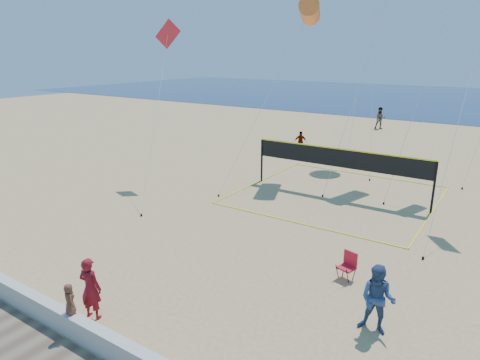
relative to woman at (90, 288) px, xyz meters
The scene contains 10 objects.
ground 3.71m from the woman, 38.07° to the left, with size 120.00×120.00×0.00m, color tan.
woman is the anchor object (origin of this frame).
toddler 0.78m from the woman, 74.91° to the right, with size 0.38×0.25×0.78m, color brown.
bystander_a 7.23m from the woman, 29.14° to the left, with size 0.87×0.68×1.79m, color #304B79.
far_person_0 20.92m from the woman, 101.33° to the left, with size 0.85×0.36×1.46m, color gray.
far_person_3 33.10m from the woman, 94.02° to the left, with size 0.94×0.74×1.94m, color gray.
camp_chair 7.43m from the woman, 49.52° to the left, with size 0.57×0.67×0.97m.
volleyball_net 13.16m from the woman, 83.22° to the left, with size 8.77×8.62×2.33m.
kite_0 17.61m from the woman, 95.68° to the left, with size 2.54×7.39×9.39m.
kite_3 14.13m from the woman, 123.14° to the left, with size 3.61×5.42×8.29m.
Camera 1 is at (5.77, -8.15, 6.68)m, focal length 32.00 mm.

